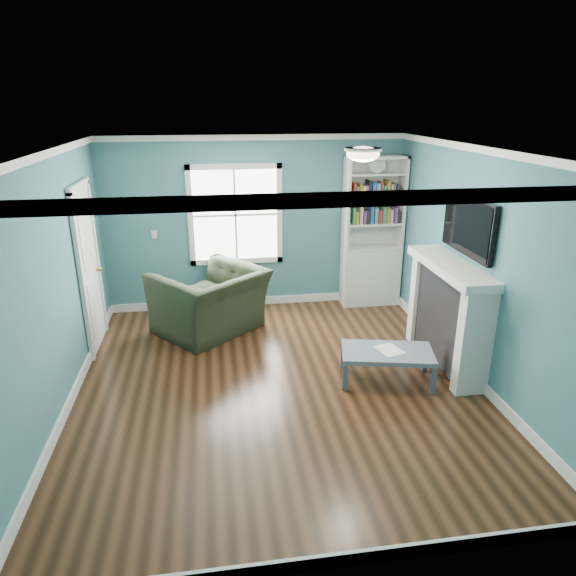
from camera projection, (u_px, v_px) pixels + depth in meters
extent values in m
plane|color=black|center=(278.00, 384.00, 5.86)|extent=(5.00, 5.00, 0.00)
plane|color=#3D7377|center=(256.00, 224.00, 7.74)|extent=(4.50, 0.00, 4.50)
plane|color=#3D7377|center=(332.00, 409.00, 3.09)|extent=(4.50, 0.00, 4.50)
plane|color=#3D7377|center=(53.00, 288.00, 5.10)|extent=(0.00, 5.00, 5.00)
plane|color=#3D7377|center=(477.00, 267.00, 5.73)|extent=(0.00, 5.00, 5.00)
plane|color=white|center=(276.00, 150.00, 4.97)|extent=(5.00, 5.00, 0.00)
cube|color=white|center=(257.00, 301.00, 8.15)|extent=(4.50, 0.03, 0.12)
cube|color=white|center=(326.00, 562.00, 3.53)|extent=(4.50, 0.03, 0.12)
cube|color=white|center=(73.00, 396.00, 5.52)|extent=(0.03, 5.00, 0.12)
cube|color=white|center=(462.00, 365.00, 6.16)|extent=(0.03, 5.00, 0.12)
cube|color=white|center=(254.00, 137.00, 7.29)|extent=(4.50, 0.04, 0.08)
cube|color=white|center=(338.00, 200.00, 2.68)|extent=(4.50, 0.04, 0.08)
cube|color=white|center=(34.00, 158.00, 4.67)|extent=(0.04, 5.00, 0.08)
cube|color=white|center=(490.00, 151.00, 5.30)|extent=(0.04, 5.00, 0.08)
cube|color=white|center=(235.00, 215.00, 7.64)|extent=(1.24, 0.01, 1.34)
cube|color=white|center=(190.00, 217.00, 7.53)|extent=(0.08, 0.06, 1.50)
cube|color=white|center=(279.00, 214.00, 7.72)|extent=(0.08, 0.06, 1.50)
cube|color=white|center=(237.00, 261.00, 7.87)|extent=(1.40, 0.06, 0.08)
cube|color=white|center=(234.00, 166.00, 7.38)|extent=(1.40, 0.06, 0.08)
cube|color=white|center=(235.00, 215.00, 7.62)|extent=(1.24, 0.03, 0.03)
cube|color=white|center=(235.00, 215.00, 7.62)|extent=(0.03, 0.03, 1.34)
cube|color=silver|center=(370.00, 276.00, 8.09)|extent=(0.90, 0.35, 0.90)
cube|color=silver|center=(346.00, 204.00, 7.63)|extent=(0.04, 0.35, 1.40)
cube|color=silver|center=(401.00, 203.00, 7.75)|extent=(0.04, 0.35, 1.40)
cube|color=silver|center=(371.00, 201.00, 7.85)|extent=(0.90, 0.02, 1.40)
cube|color=silver|center=(377.00, 157.00, 7.46)|extent=(0.90, 0.35, 0.04)
cube|color=silver|center=(371.00, 247.00, 7.93)|extent=(0.84, 0.33, 0.03)
cube|color=silver|center=(373.00, 223.00, 7.80)|extent=(0.84, 0.33, 0.03)
cube|color=silver|center=(374.00, 198.00, 7.67)|extent=(0.84, 0.33, 0.03)
cube|color=silver|center=(376.00, 174.00, 7.54)|extent=(0.84, 0.33, 0.03)
cube|color=#33723F|center=(374.00, 215.00, 7.73)|extent=(0.70, 0.25, 0.22)
cube|color=olive|center=(375.00, 190.00, 7.60)|extent=(0.70, 0.25, 0.22)
cylinder|color=beige|center=(377.00, 164.00, 7.45)|extent=(0.26, 0.06, 0.26)
cube|color=black|center=(449.00, 318.00, 6.14)|extent=(0.30, 1.20, 1.10)
cube|color=black|center=(445.00, 334.00, 6.20)|extent=(0.22, 0.65, 0.70)
cube|color=silver|center=(474.00, 343.00, 5.51)|extent=(0.36, 0.16, 1.20)
cube|color=silver|center=(425.00, 298.00, 6.76)|extent=(0.36, 0.16, 1.20)
cube|color=silver|center=(451.00, 267.00, 5.91)|extent=(0.44, 1.58, 0.10)
cube|color=black|center=(468.00, 226.00, 5.77)|extent=(0.06, 1.10, 0.65)
cube|color=silver|center=(89.00, 271.00, 6.49)|extent=(0.04, 0.80, 2.05)
cube|color=white|center=(82.00, 282.00, 6.08)|extent=(0.05, 0.08, 2.13)
cube|color=white|center=(97.00, 260.00, 6.91)|extent=(0.05, 0.08, 2.13)
cube|color=white|center=(78.00, 186.00, 6.13)|extent=(0.05, 0.98, 0.08)
sphere|color=#BF8C3F|center=(99.00, 269.00, 6.81)|extent=(0.07, 0.07, 0.07)
ellipsoid|color=white|center=(363.00, 154.00, 5.21)|extent=(0.34, 0.34, 0.15)
cylinder|color=white|center=(363.00, 149.00, 5.19)|extent=(0.38, 0.38, 0.03)
cube|color=white|center=(154.00, 234.00, 7.54)|extent=(0.08, 0.01, 0.12)
imported|color=black|center=(210.00, 291.00, 7.04)|extent=(1.59, 1.54, 1.18)
cube|color=#4B515A|center=(345.00, 377.00, 5.70)|extent=(0.07, 0.07, 0.32)
cube|color=#4B515A|center=(433.00, 380.00, 5.64)|extent=(0.07, 0.07, 0.32)
cube|color=#4B515A|center=(344.00, 356.00, 6.17)|extent=(0.07, 0.07, 0.32)
cube|color=#4B515A|center=(425.00, 359.00, 6.11)|extent=(0.07, 0.07, 0.32)
cube|color=slate|center=(388.00, 353.00, 5.84)|extent=(1.12, 0.77, 0.06)
cube|color=white|center=(389.00, 350.00, 5.85)|extent=(0.33, 0.37, 0.00)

